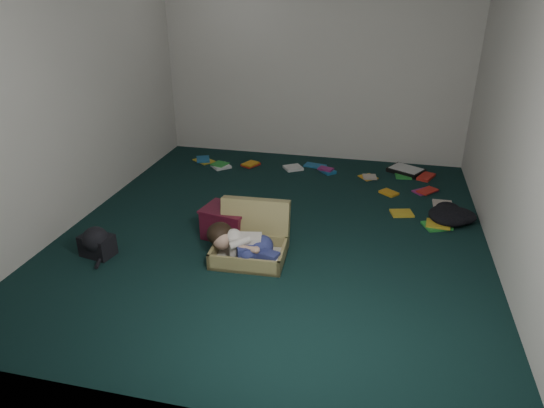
% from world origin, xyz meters
% --- Properties ---
extents(floor, '(4.50, 4.50, 0.00)m').
position_xyz_m(floor, '(0.00, 0.00, 0.00)').
color(floor, black).
rests_on(floor, ground).
extents(wall_back, '(4.50, 0.00, 4.50)m').
position_xyz_m(wall_back, '(0.00, 2.25, 1.30)').
color(wall_back, silver).
rests_on(wall_back, ground).
extents(wall_front, '(4.50, 0.00, 4.50)m').
position_xyz_m(wall_front, '(0.00, -2.25, 1.30)').
color(wall_front, silver).
rests_on(wall_front, ground).
extents(wall_left, '(0.00, 4.50, 4.50)m').
position_xyz_m(wall_left, '(-2.00, 0.00, 1.30)').
color(wall_left, silver).
rests_on(wall_left, ground).
extents(wall_right, '(0.00, 4.50, 4.50)m').
position_xyz_m(wall_right, '(2.00, 0.00, 1.30)').
color(wall_right, silver).
rests_on(wall_right, ground).
extents(suitcase, '(0.66, 0.64, 0.46)m').
position_xyz_m(suitcase, '(-0.11, -0.48, 0.14)').
color(suitcase, '#9E9157').
rests_on(suitcase, floor).
extents(person, '(0.69, 0.32, 0.29)m').
position_xyz_m(person, '(-0.15, -0.64, 0.18)').
color(person, white).
rests_on(person, suitcase).
extents(maroon_bin, '(0.49, 0.42, 0.30)m').
position_xyz_m(maroon_bin, '(-0.42, -0.23, 0.15)').
color(maroon_bin, '#511022').
rests_on(maroon_bin, floor).
extents(backpack, '(0.40, 0.34, 0.21)m').
position_xyz_m(backpack, '(-1.44, -0.82, 0.11)').
color(backpack, black).
rests_on(backpack, floor).
extents(clothing_pile, '(0.58, 0.52, 0.15)m').
position_xyz_m(clothing_pile, '(1.64, 0.68, 0.08)').
color(clothing_pile, black).
rests_on(clothing_pile, floor).
extents(paper_tray, '(0.51, 0.47, 0.06)m').
position_xyz_m(paper_tray, '(1.29, 1.91, 0.03)').
color(paper_tray, black).
rests_on(paper_tray, floor).
extents(book_scatter, '(3.26, 1.71, 0.02)m').
position_xyz_m(book_scatter, '(0.55, 1.42, 0.01)').
color(book_scatter, gold).
rests_on(book_scatter, floor).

